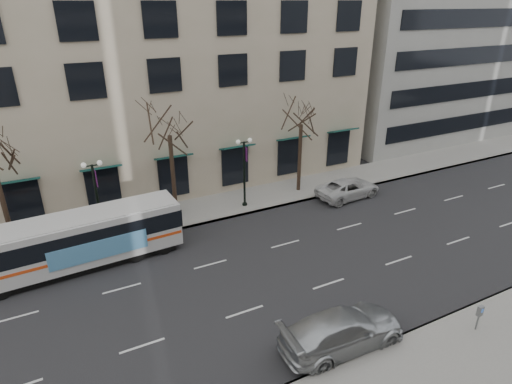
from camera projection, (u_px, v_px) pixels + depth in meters
ground at (226, 286)px, 22.77m from camera, size 160.00×160.00×0.00m
sidewalk_far at (240, 202)px, 32.12m from camera, size 80.00×4.00×0.15m
building_hotel at (95, 26)px, 34.10m from camera, size 40.00×20.00×24.00m
tree_far_mid at (168, 121)px, 27.09m from camera, size 3.60×3.60×8.55m
tree_far_right at (302, 112)px, 31.40m from camera, size 3.60×3.60×8.06m
lamp_post_left at (97, 196)px, 26.18m from camera, size 1.22×0.45×5.21m
lamp_post_right at (244, 170)px, 30.29m from camera, size 1.22×0.45×5.21m
city_bus at (78, 240)px, 23.83m from camera, size 11.65×3.12×3.13m
silver_car at (343, 330)px, 18.56m from camera, size 5.85×2.52×1.68m
white_pickup at (348, 188)px, 32.80m from camera, size 5.35×2.78×1.44m
pay_station at (480, 313)px, 19.20m from camera, size 0.29×0.20×1.30m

